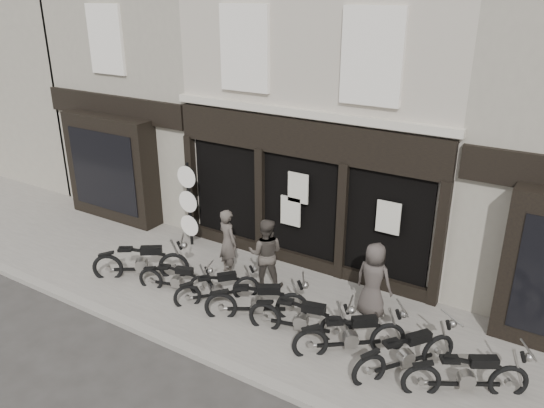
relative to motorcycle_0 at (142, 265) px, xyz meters
The scene contains 18 objects.
ground_plane 3.00m from the motorcycle_0, ahead, with size 90.00×90.00×0.00m, color #2D2B28.
pavement 3.03m from the motorcycle_0, 10.96° to the left, with size 30.00×4.20×0.12m, color slate.
kerb 3.37m from the motorcycle_0, 28.13° to the right, with size 30.00×0.25×0.13m, color gray.
central_building 7.32m from the motorcycle_0, 62.30° to the left, with size 7.30×6.22×8.34m.
neighbour_left 7.45m from the motorcycle_0, 121.40° to the left, with size 5.60×6.73×8.34m.
filler_left 13.37m from the motorcycle_0, 153.84° to the left, with size 11.00×6.00×8.20m, color gray.
motorcycle_0 is the anchor object (origin of this frame).
motorcycle_1 1.17m from the motorcycle_0, ahead, with size 1.85×0.81×0.91m.
motorcycle_2 2.24m from the motorcycle_0, ahead, with size 1.48×1.61×0.94m.
motorcycle_3 3.36m from the motorcycle_0, ahead, with size 2.01×1.42×1.07m.
motorcycle_4 4.46m from the motorcycle_0, ahead, with size 2.19×0.84×1.07m.
motorcycle_5 5.55m from the motorcycle_0, ahead, with size 1.89×1.61×1.08m.
motorcycle_6 6.64m from the motorcycle_0, ahead, with size 1.52×1.91×1.06m.
motorcycle_7 7.73m from the motorcycle_0, ahead, with size 1.99×1.39×1.06m.
man_left 2.18m from the motorcycle_0, 37.03° to the left, with size 0.62×0.41×1.70m, color #48413B.
man_centre 3.12m from the motorcycle_0, 23.82° to the left, with size 0.84×0.65×1.72m, color #3E3832.
man_right 5.61m from the motorcycle_0, 15.18° to the left, with size 0.82×0.53×1.68m, color #3F3834.
advert_sign_post 2.15m from the motorcycle_0, 94.17° to the left, with size 0.61×0.39×2.49m.
Camera 1 is at (5.83, -7.70, 6.66)m, focal length 35.00 mm.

